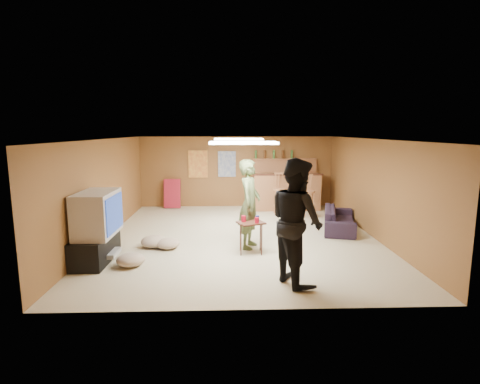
{
  "coord_description": "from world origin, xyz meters",
  "views": [
    {
      "loc": [
        -0.29,
        -8.21,
        2.39
      ],
      "look_at": [
        0.0,
        0.2,
        1.0
      ],
      "focal_mm": 28.0,
      "sensor_mm": 36.0,
      "label": 1
    }
  ],
  "objects_px": {
    "sofa": "(339,219)",
    "tray_table": "(251,238)",
    "tv_body": "(97,214)",
    "bar_counter": "(286,192)",
    "person_olive": "(250,204)",
    "person_black": "(296,221)"
  },
  "relations": [
    {
      "from": "sofa",
      "to": "tray_table",
      "type": "xyz_separation_m",
      "value": [
        -2.27,
        -1.7,
        0.05
      ]
    },
    {
      "from": "sofa",
      "to": "tray_table",
      "type": "height_order",
      "value": "tray_table"
    },
    {
      "from": "tv_body",
      "to": "tray_table",
      "type": "bearing_deg",
      "value": 7.38
    },
    {
      "from": "bar_counter",
      "to": "person_olive",
      "type": "relative_size",
      "value": 1.1
    },
    {
      "from": "tray_table",
      "to": "person_black",
      "type": "bearing_deg",
      "value": -66.61
    },
    {
      "from": "person_black",
      "to": "sofa",
      "type": "relative_size",
      "value": 1.11
    },
    {
      "from": "tv_body",
      "to": "sofa",
      "type": "height_order",
      "value": "tv_body"
    },
    {
      "from": "person_black",
      "to": "tray_table",
      "type": "distance_m",
      "value": 1.7
    },
    {
      "from": "bar_counter",
      "to": "person_black",
      "type": "distance_m",
      "value": 5.58
    },
    {
      "from": "bar_counter",
      "to": "sofa",
      "type": "height_order",
      "value": "bar_counter"
    },
    {
      "from": "person_black",
      "to": "sofa",
      "type": "bearing_deg",
      "value": -49.2
    },
    {
      "from": "tv_body",
      "to": "person_black",
      "type": "height_order",
      "value": "person_black"
    },
    {
      "from": "tv_body",
      "to": "bar_counter",
      "type": "relative_size",
      "value": 0.55
    },
    {
      "from": "sofa",
      "to": "bar_counter",
      "type": "bearing_deg",
      "value": 36.37
    },
    {
      "from": "bar_counter",
      "to": "person_black",
      "type": "relative_size",
      "value": 1.01
    },
    {
      "from": "bar_counter",
      "to": "person_olive",
      "type": "bearing_deg",
      "value": -109.84
    },
    {
      "from": "tv_body",
      "to": "tray_table",
      "type": "relative_size",
      "value": 1.75
    },
    {
      "from": "person_black",
      "to": "sofa",
      "type": "height_order",
      "value": "person_black"
    },
    {
      "from": "person_olive",
      "to": "person_black",
      "type": "height_order",
      "value": "person_black"
    },
    {
      "from": "tv_body",
      "to": "bar_counter",
      "type": "xyz_separation_m",
      "value": [
        4.15,
        4.45,
        -0.35
      ]
    },
    {
      "from": "tray_table",
      "to": "tv_body",
      "type": "bearing_deg",
      "value": -172.62
    },
    {
      "from": "person_olive",
      "to": "tray_table",
      "type": "relative_size",
      "value": 2.9
    }
  ]
}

